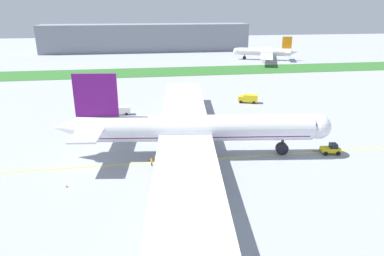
{
  "coord_description": "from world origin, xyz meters",
  "views": [
    {
      "loc": [
        -9.46,
        -63.44,
        29.76
      ],
      "look_at": [
        1.75,
        8.94,
        3.78
      ],
      "focal_mm": 32.37,
      "sensor_mm": 36.0,
      "label": 1
    }
  ],
  "objects_px": {
    "ground_crew_wingwalker_starboard": "(167,158)",
    "service_truck_baggage_loader": "(120,110)",
    "airliner_foreground": "(192,129)",
    "service_truck_fuel_bowser": "(248,98)",
    "ground_crew_marshaller_front": "(188,215)",
    "traffic_cone_near_nose": "(67,186)",
    "ground_crew_wingwalker_port": "(152,161)",
    "pushback_tug": "(331,149)",
    "parked_airliner_far_right": "(265,52)"
  },
  "relations": [
    {
      "from": "ground_crew_wingwalker_starboard",
      "to": "service_truck_baggage_loader",
      "type": "distance_m",
      "value": 35.65
    },
    {
      "from": "airliner_foreground",
      "to": "ground_crew_wingwalker_starboard",
      "type": "relative_size",
      "value": 53.84
    },
    {
      "from": "airliner_foreground",
      "to": "service_truck_fuel_bowser",
      "type": "bearing_deg",
      "value": 57.72
    },
    {
      "from": "ground_crew_marshaller_front",
      "to": "service_truck_baggage_loader",
      "type": "relative_size",
      "value": 0.29
    },
    {
      "from": "traffic_cone_near_nose",
      "to": "service_truck_baggage_loader",
      "type": "distance_m",
      "value": 42.04
    },
    {
      "from": "ground_crew_wingwalker_port",
      "to": "ground_crew_marshaller_front",
      "type": "distance_m",
      "value": 19.91
    },
    {
      "from": "service_truck_baggage_loader",
      "to": "service_truck_fuel_bowser",
      "type": "distance_m",
      "value": 41.11
    },
    {
      "from": "airliner_foreground",
      "to": "traffic_cone_near_nose",
      "type": "distance_m",
      "value": 26.37
    },
    {
      "from": "airliner_foreground",
      "to": "service_truck_fuel_bowser",
      "type": "xyz_separation_m",
      "value": [
        24.27,
        38.42,
        -4.42
      ]
    },
    {
      "from": "pushback_tug",
      "to": "ground_crew_wingwalker_starboard",
      "type": "bearing_deg",
      "value": 178.66
    },
    {
      "from": "pushback_tug",
      "to": "traffic_cone_near_nose",
      "type": "height_order",
      "value": "pushback_tug"
    },
    {
      "from": "pushback_tug",
      "to": "parked_airliner_far_right",
      "type": "xyz_separation_m",
      "value": [
        33.02,
        130.78,
        3.5
      ]
    },
    {
      "from": "ground_crew_wingwalker_port",
      "to": "service_truck_fuel_bowser",
      "type": "distance_m",
      "value": 53.59
    },
    {
      "from": "ground_crew_wingwalker_port",
      "to": "parked_airliner_far_right",
      "type": "distance_m",
      "value": 149.03
    },
    {
      "from": "traffic_cone_near_nose",
      "to": "ground_crew_marshaller_front",
      "type": "bearing_deg",
      "value": -34.13
    },
    {
      "from": "pushback_tug",
      "to": "parked_airliner_far_right",
      "type": "distance_m",
      "value": 134.93
    },
    {
      "from": "service_truck_baggage_loader",
      "to": "parked_airliner_far_right",
      "type": "distance_m",
      "value": 123.96
    },
    {
      "from": "service_truck_fuel_bowser",
      "to": "service_truck_baggage_loader",
      "type": "bearing_deg",
      "value": -169.95
    },
    {
      "from": "traffic_cone_near_nose",
      "to": "service_truck_baggage_loader",
      "type": "xyz_separation_m",
      "value": [
        7.49,
        41.35,
        1.14
      ]
    },
    {
      "from": "traffic_cone_near_nose",
      "to": "ground_crew_wingwalker_port",
      "type": "bearing_deg",
      "value": 22.68
    },
    {
      "from": "ground_crew_wingwalker_starboard",
      "to": "parked_airliner_far_right",
      "type": "height_order",
      "value": "parked_airliner_far_right"
    },
    {
      "from": "airliner_foreground",
      "to": "service_truck_fuel_bowser",
      "type": "relative_size",
      "value": 13.96
    },
    {
      "from": "pushback_tug",
      "to": "ground_crew_marshaller_front",
      "type": "distance_m",
      "value": 38.84
    },
    {
      "from": "parked_airliner_far_right",
      "to": "pushback_tug",
      "type": "bearing_deg",
      "value": -104.17
    },
    {
      "from": "ground_crew_wingwalker_port",
      "to": "parked_airliner_far_right",
      "type": "xyz_separation_m",
      "value": [
        70.89,
        131.04,
        3.47
      ]
    },
    {
      "from": "ground_crew_wingwalker_port",
      "to": "airliner_foreground",
      "type": "bearing_deg",
      "value": 23.76
    },
    {
      "from": "pushback_tug",
      "to": "traffic_cone_near_nose",
      "type": "distance_m",
      "value": 53.29
    },
    {
      "from": "ground_crew_marshaller_front",
      "to": "traffic_cone_near_nose",
      "type": "distance_m",
      "value": 23.44
    },
    {
      "from": "pushback_tug",
      "to": "parked_airliner_far_right",
      "type": "height_order",
      "value": "parked_airliner_far_right"
    },
    {
      "from": "ground_crew_wingwalker_starboard",
      "to": "traffic_cone_near_nose",
      "type": "xyz_separation_m",
      "value": [
        -18.17,
        -7.34,
        -0.75
      ]
    },
    {
      "from": "ground_crew_wingwalker_starboard",
      "to": "traffic_cone_near_nose",
      "type": "distance_m",
      "value": 19.62
    },
    {
      "from": "ground_crew_marshaller_front",
      "to": "service_truck_baggage_loader",
      "type": "bearing_deg",
      "value": 102.32
    },
    {
      "from": "airliner_foreground",
      "to": "traffic_cone_near_nose",
      "type": "relative_size",
      "value": 157.64
    },
    {
      "from": "service_truck_fuel_bowser",
      "to": "parked_airliner_far_right",
      "type": "bearing_deg",
      "value": 66.87
    },
    {
      "from": "service_truck_baggage_loader",
      "to": "ground_crew_wingwalker_starboard",
      "type": "bearing_deg",
      "value": -72.56
    },
    {
      "from": "ground_crew_marshaller_front",
      "to": "parked_airliner_far_right",
      "type": "distance_m",
      "value": 164.54
    },
    {
      "from": "ground_crew_wingwalker_starboard",
      "to": "service_truck_fuel_bowser",
      "type": "height_order",
      "value": "service_truck_fuel_bowser"
    },
    {
      "from": "pushback_tug",
      "to": "ground_crew_marshaller_front",
      "type": "height_order",
      "value": "pushback_tug"
    },
    {
      "from": "service_truck_baggage_loader",
      "to": "service_truck_fuel_bowser",
      "type": "bearing_deg",
      "value": 10.05
    },
    {
      "from": "pushback_tug",
      "to": "service_truck_baggage_loader",
      "type": "relative_size",
      "value": 1.0
    },
    {
      "from": "ground_crew_wingwalker_starboard",
      "to": "ground_crew_wingwalker_port",
      "type": "bearing_deg",
      "value": -161.27
    },
    {
      "from": "pushback_tug",
      "to": "traffic_cone_near_nose",
      "type": "xyz_separation_m",
      "value": [
        -52.88,
        -6.53,
        -0.74
      ]
    },
    {
      "from": "airliner_foreground",
      "to": "pushback_tug",
      "type": "xyz_separation_m",
      "value": [
        29.18,
        -3.57,
        -4.9
      ]
    },
    {
      "from": "ground_crew_marshaller_front",
      "to": "service_truck_fuel_bowser",
      "type": "xyz_separation_m",
      "value": [
        28.58,
        61.67,
        0.49
      ]
    },
    {
      "from": "ground_crew_marshaller_front",
      "to": "airliner_foreground",
      "type": "bearing_deg",
      "value": 79.5
    },
    {
      "from": "airliner_foreground",
      "to": "pushback_tug",
      "type": "height_order",
      "value": "airliner_foreground"
    },
    {
      "from": "service_truck_fuel_bowser",
      "to": "airliner_foreground",
      "type": "bearing_deg",
      "value": -122.28
    },
    {
      "from": "airliner_foreground",
      "to": "service_truck_baggage_loader",
      "type": "bearing_deg",
      "value": 117.42
    },
    {
      "from": "pushback_tug",
      "to": "parked_airliner_far_right",
      "type": "relative_size",
      "value": 0.1
    },
    {
      "from": "service_truck_baggage_loader",
      "to": "service_truck_fuel_bowser",
      "type": "height_order",
      "value": "service_truck_fuel_bowser"
    }
  ]
}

